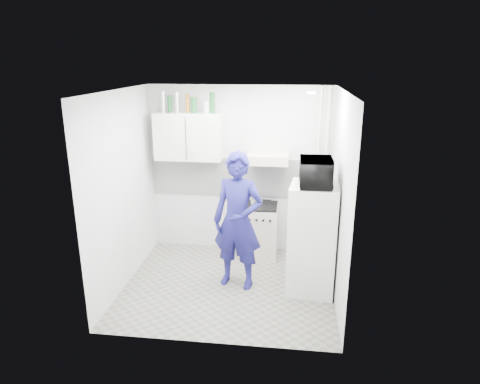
# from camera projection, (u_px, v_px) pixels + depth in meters

# --- Properties ---
(floor) EXTENTS (2.80, 2.80, 0.00)m
(floor) POSITION_uv_depth(u_px,v_px,m) (229.00, 285.00, 5.85)
(floor) COLOR slate
(floor) RESTS_ON ground
(ceiling) EXTENTS (2.80, 2.80, 0.00)m
(ceiling) POSITION_uv_depth(u_px,v_px,m) (227.00, 91.00, 5.07)
(ceiling) COLOR white
(ceiling) RESTS_ON wall_back
(wall_back) EXTENTS (2.80, 0.00, 2.80)m
(wall_back) POSITION_uv_depth(u_px,v_px,m) (240.00, 171.00, 6.64)
(wall_back) COLOR silver
(wall_back) RESTS_ON floor
(wall_left) EXTENTS (0.00, 2.60, 2.60)m
(wall_left) POSITION_uv_depth(u_px,v_px,m) (123.00, 191.00, 5.62)
(wall_left) COLOR silver
(wall_left) RESTS_ON floor
(wall_right) EXTENTS (0.00, 2.60, 2.60)m
(wall_right) POSITION_uv_depth(u_px,v_px,m) (339.00, 199.00, 5.29)
(wall_right) COLOR silver
(wall_right) RESTS_ON floor
(person) EXTENTS (0.75, 0.58, 1.85)m
(person) POSITION_uv_depth(u_px,v_px,m) (238.00, 221.00, 5.61)
(person) COLOR navy
(person) RESTS_ON floor
(stove) EXTENTS (0.50, 0.50, 0.80)m
(stove) POSITION_uv_depth(u_px,v_px,m) (261.00, 231.00, 6.63)
(stove) COLOR beige
(stove) RESTS_ON floor
(fridge) EXTENTS (0.66, 0.66, 1.46)m
(fridge) POSITION_uv_depth(u_px,v_px,m) (312.00, 239.00, 5.54)
(fridge) COLOR white
(fridge) RESTS_ON floor
(stove_top) EXTENTS (0.48, 0.48, 0.03)m
(stove_top) POSITION_uv_depth(u_px,v_px,m) (261.00, 206.00, 6.51)
(stove_top) COLOR black
(stove_top) RESTS_ON stove
(saucepan) EXTENTS (0.19, 0.19, 0.10)m
(saucepan) POSITION_uv_depth(u_px,v_px,m) (257.00, 201.00, 6.50)
(saucepan) COLOR silver
(saucepan) RESTS_ON stove_top
(microwave) EXTENTS (0.59, 0.41, 0.33)m
(microwave) POSITION_uv_depth(u_px,v_px,m) (316.00, 172.00, 5.27)
(microwave) COLOR black
(microwave) RESTS_ON fridge
(bottle_a) EXTENTS (0.07, 0.07, 0.31)m
(bottle_a) POSITION_uv_depth(u_px,v_px,m) (163.00, 102.00, 6.29)
(bottle_a) COLOR silver
(bottle_a) RESTS_ON upper_cabinet
(bottle_b) EXTENTS (0.07, 0.07, 0.25)m
(bottle_b) POSITION_uv_depth(u_px,v_px,m) (170.00, 104.00, 6.29)
(bottle_b) COLOR #144C1E
(bottle_b) RESTS_ON upper_cabinet
(bottle_c) EXTENTS (0.07, 0.07, 0.30)m
(bottle_c) POSITION_uv_depth(u_px,v_px,m) (177.00, 103.00, 6.27)
(bottle_c) COLOR silver
(bottle_c) RESTS_ON upper_cabinet
(bottle_d) EXTENTS (0.06, 0.06, 0.28)m
(bottle_d) POSITION_uv_depth(u_px,v_px,m) (188.00, 103.00, 6.25)
(bottle_d) COLOR brown
(bottle_d) RESTS_ON upper_cabinet
(canister_a) EXTENTS (0.09, 0.09, 0.23)m
(canister_a) POSITION_uv_depth(u_px,v_px,m) (194.00, 105.00, 6.25)
(canister_a) COLOR #144C1E
(canister_a) RESTS_ON upper_cabinet
(canister_b) EXTENTS (0.09, 0.09, 0.17)m
(canister_b) POSITION_uv_depth(u_px,v_px,m) (207.00, 107.00, 6.24)
(canister_b) COLOR #B2B7BC
(canister_b) RESTS_ON upper_cabinet
(bottle_e) EXTENTS (0.08, 0.08, 0.30)m
(bottle_e) POSITION_uv_depth(u_px,v_px,m) (212.00, 103.00, 6.21)
(bottle_e) COLOR #144C1E
(bottle_e) RESTS_ON upper_cabinet
(upper_cabinet) EXTENTS (1.00, 0.35, 0.70)m
(upper_cabinet) POSITION_uv_depth(u_px,v_px,m) (189.00, 136.00, 6.40)
(upper_cabinet) COLOR white
(upper_cabinet) RESTS_ON wall_back
(range_hood) EXTENTS (0.60, 0.50, 0.14)m
(range_hood) POSITION_uv_depth(u_px,v_px,m) (268.00, 158.00, 6.27)
(range_hood) COLOR beige
(range_hood) RESTS_ON wall_back
(backsplash) EXTENTS (2.74, 0.03, 0.60)m
(backsplash) POSITION_uv_depth(u_px,v_px,m) (240.00, 177.00, 6.66)
(backsplash) COLOR white
(backsplash) RESTS_ON wall_back
(pipe_a) EXTENTS (0.05, 0.05, 2.60)m
(pipe_a) POSITION_uv_depth(u_px,v_px,m) (325.00, 175.00, 6.41)
(pipe_a) COLOR beige
(pipe_a) RESTS_ON floor
(pipe_b) EXTENTS (0.04, 0.04, 2.60)m
(pipe_b) POSITION_uv_depth(u_px,v_px,m) (317.00, 174.00, 6.43)
(pipe_b) COLOR beige
(pipe_b) RESTS_ON floor
(ceiling_spot_fixture) EXTENTS (0.10, 0.10, 0.02)m
(ceiling_spot_fixture) POSITION_uv_depth(u_px,v_px,m) (311.00, 93.00, 5.15)
(ceiling_spot_fixture) COLOR white
(ceiling_spot_fixture) RESTS_ON ceiling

